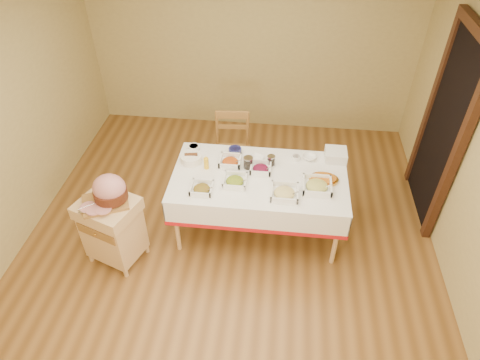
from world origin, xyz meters
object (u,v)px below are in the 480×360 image
preserve_jar_left (248,163)px  bread_basket (191,158)px  mustard_bottle (206,163)px  plate_stack (336,155)px  butcher_cart (112,227)px  preserve_jar_right (271,161)px  brass_platter (324,179)px  dining_chair (232,151)px  dining_table (259,188)px  ham_on_board (109,191)px

preserve_jar_left → bread_basket: (-0.62, 0.03, -0.01)m
mustard_bottle → plate_stack: 1.40m
butcher_cart → preserve_jar_right: bearing=27.5°
preserve_jar_left → brass_platter: (0.79, -0.13, -0.04)m
dining_chair → preserve_jar_left: dining_chair is taller
dining_chair → brass_platter: dining_chair is taller
butcher_cart → preserve_jar_left: (1.30, 0.72, 0.38)m
dining_chair → bread_basket: size_ratio=4.16×
butcher_cart → plate_stack: plate_stack is taller
mustard_bottle → plate_stack: (1.37, 0.32, -0.02)m
dining_table → preserve_jar_left: (-0.13, 0.13, 0.22)m
dining_chair → plate_stack: 1.29m
preserve_jar_right → plate_stack: (0.69, 0.17, 0.01)m
dining_table → ham_on_board: ham_on_board is taller
preserve_jar_left → bread_basket: preserve_jar_left is taller
preserve_jar_left → bread_basket: size_ratio=0.56×
butcher_cart → mustard_bottle: mustard_bottle is taller
preserve_jar_left → brass_platter: preserve_jar_left is taller
bread_basket → preserve_jar_right: bearing=3.0°
mustard_bottle → butcher_cart: bearing=-142.7°
dining_table → butcher_cart: bearing=-157.6°
preserve_jar_right → bread_basket: bearing=-177.0°
dining_chair → preserve_jar_right: dining_chair is taller
preserve_jar_right → brass_platter: bearing=-20.4°
preserve_jar_right → brass_platter: (0.55, -0.21, -0.03)m
ham_on_board → plate_stack: 2.38m
ham_on_board → bread_basket: size_ratio=1.93×
ham_on_board → butcher_cart: bearing=-141.9°
preserve_jar_left → preserve_jar_right: 0.25m
brass_platter → preserve_jar_right: bearing=159.6°
preserve_jar_right → plate_stack: size_ratio=0.48×
plate_stack → ham_on_board: bearing=-156.7°
mustard_bottle → plate_stack: bearing=13.0°
dining_chair → plate_stack: size_ratio=4.22×
butcher_cart → preserve_jar_left: 1.54m
butcher_cart → preserve_jar_right: 1.78m
ham_on_board → preserve_jar_right: bearing=27.1°
mustard_bottle → preserve_jar_left: bearing=8.1°
dining_table → dining_chair: size_ratio=1.88×
plate_stack → preserve_jar_right: bearing=-165.8°
ham_on_board → brass_platter: bearing=15.3°
butcher_cart → bread_basket: (0.69, 0.76, 0.36)m
dining_chair → preserve_jar_right: 0.81m
dining_table → butcher_cart: 1.56m
preserve_jar_right → brass_platter: size_ratio=0.36×
ham_on_board → preserve_jar_left: 1.44m
dining_table → ham_on_board: 1.53m
dining_table → mustard_bottle: size_ratio=11.19×
mustard_bottle → plate_stack: size_ratio=0.71×
bread_basket → preserve_jar_left: bearing=-3.2°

